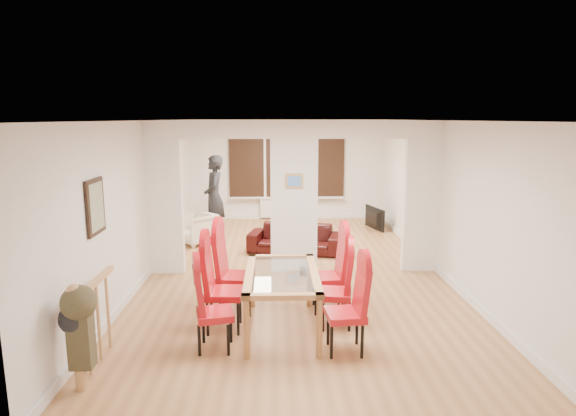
{
  "coord_description": "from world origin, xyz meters",
  "views": [
    {
      "loc": [
        -0.34,
        -8.09,
        2.64
      ],
      "look_at": [
        -0.08,
        0.6,
        1.01
      ],
      "focal_mm": 30.0,
      "sensor_mm": 36.0,
      "label": 1
    }
  ],
  "objects_px": {
    "television": "(371,218)",
    "bowl": "(314,226)",
    "bottle": "(314,221)",
    "dining_chair_la": "(215,308)",
    "dining_chair_lb": "(224,286)",
    "dining_chair_rb": "(335,288)",
    "dining_chair_rc": "(328,272)",
    "armchair": "(196,229)",
    "dining_chair_lc": "(235,271)",
    "coffee_table": "(312,230)",
    "dining_table": "(282,301)",
    "person": "(214,197)",
    "dining_chair_ra": "(345,308)",
    "sofa": "(295,238)"
  },
  "relations": [
    {
      "from": "television",
      "to": "bowl",
      "type": "xyz_separation_m",
      "value": [
        -1.44,
        -0.63,
        -0.03
      ]
    },
    {
      "from": "bottle",
      "to": "dining_chair_la",
      "type": "bearing_deg",
      "value": -106.25
    },
    {
      "from": "dining_chair_lb",
      "to": "bowl",
      "type": "distance_m",
      "value": 5.15
    },
    {
      "from": "dining_chair_rb",
      "to": "bottle",
      "type": "relative_size",
      "value": 4.07
    },
    {
      "from": "dining_chair_la",
      "to": "bottle",
      "type": "bearing_deg",
      "value": 61.28
    },
    {
      "from": "dining_chair_rc",
      "to": "bottle",
      "type": "height_order",
      "value": "dining_chair_rc"
    },
    {
      "from": "armchair",
      "to": "dining_chair_lc",
      "type": "bearing_deg",
      "value": -25.79
    },
    {
      "from": "armchair",
      "to": "bowl",
      "type": "distance_m",
      "value": 2.64
    },
    {
      "from": "dining_chair_rb",
      "to": "bowl",
      "type": "distance_m",
      "value": 4.86
    },
    {
      "from": "dining_chair_lb",
      "to": "dining_chair_lc",
      "type": "xyz_separation_m",
      "value": [
        0.1,
        0.57,
        0.01
      ]
    },
    {
      "from": "dining_chair_lb",
      "to": "coffee_table",
      "type": "xyz_separation_m",
      "value": [
        1.52,
        5.0,
        -0.47
      ]
    },
    {
      "from": "armchair",
      "to": "bowl",
      "type": "xyz_separation_m",
      "value": [
        2.56,
        0.63,
        -0.09
      ]
    },
    {
      "from": "dining_chair_rb",
      "to": "bottle",
      "type": "bearing_deg",
      "value": 98.08
    },
    {
      "from": "dining_table",
      "to": "coffee_table",
      "type": "distance_m",
      "value": 5.09
    },
    {
      "from": "armchair",
      "to": "person",
      "type": "bearing_deg",
      "value": 101.24
    },
    {
      "from": "dining_chair_ra",
      "to": "bottle",
      "type": "height_order",
      "value": "dining_chair_ra"
    },
    {
      "from": "sofa",
      "to": "bottle",
      "type": "distance_m",
      "value": 1.41
    },
    {
      "from": "dining_chair_ra",
      "to": "dining_table",
      "type": "bearing_deg",
      "value": 134.14
    },
    {
      "from": "dining_chair_rc",
      "to": "bottle",
      "type": "distance_m",
      "value": 4.34
    },
    {
      "from": "television",
      "to": "bottle",
      "type": "bearing_deg",
      "value": 97.89
    },
    {
      "from": "coffee_table",
      "to": "bowl",
      "type": "xyz_separation_m",
      "value": [
        0.02,
        -0.1,
        0.13
      ]
    },
    {
      "from": "dining_chair_rb",
      "to": "dining_chair_rc",
      "type": "distance_m",
      "value": 0.53
    },
    {
      "from": "dining_chair_la",
      "to": "dining_chair_lb",
      "type": "bearing_deg",
      "value": 72.23
    },
    {
      "from": "dining_chair_ra",
      "to": "sofa",
      "type": "xyz_separation_m",
      "value": [
        -0.38,
        4.22,
        -0.26
      ]
    },
    {
      "from": "coffee_table",
      "to": "dining_chair_lb",
      "type": "bearing_deg",
      "value": -106.89
    },
    {
      "from": "dining_table",
      "to": "dining_chair_rc",
      "type": "xyz_separation_m",
      "value": [
        0.65,
        0.6,
        0.18
      ]
    },
    {
      "from": "dining_chair_lc",
      "to": "sofa",
      "type": "distance_m",
      "value": 3.18
    },
    {
      "from": "dining_chair_la",
      "to": "dining_chair_rb",
      "type": "relative_size",
      "value": 0.98
    },
    {
      "from": "dining_chair_lb",
      "to": "dining_chair_la",
      "type": "bearing_deg",
      "value": -93.2
    },
    {
      "from": "dining_chair_lb",
      "to": "coffee_table",
      "type": "height_order",
      "value": "dining_chair_lb"
    },
    {
      "from": "dining_chair_la",
      "to": "dining_chair_rc",
      "type": "height_order",
      "value": "dining_chair_rc"
    },
    {
      "from": "dining_table",
      "to": "sofa",
      "type": "height_order",
      "value": "dining_table"
    },
    {
      "from": "dining_chair_lc",
      "to": "sofa",
      "type": "height_order",
      "value": "dining_chair_lc"
    },
    {
      "from": "person",
      "to": "television",
      "type": "xyz_separation_m",
      "value": [
        3.66,
        0.78,
        -0.66
      ]
    },
    {
      "from": "armchair",
      "to": "bottle",
      "type": "xyz_separation_m",
      "value": [
        2.56,
        0.64,
        0.0
      ]
    },
    {
      "from": "dining_chair_lb",
      "to": "dining_chair_ra",
      "type": "distance_m",
      "value": 1.57
    },
    {
      "from": "dining_chair_rc",
      "to": "bowl",
      "type": "bearing_deg",
      "value": 82.63
    },
    {
      "from": "dining_chair_la",
      "to": "person",
      "type": "distance_m",
      "value": 5.33
    },
    {
      "from": "dining_chair_la",
      "to": "dining_chair_lc",
      "type": "xyz_separation_m",
      "value": [
        0.15,
        1.1,
        0.08
      ]
    },
    {
      "from": "sofa",
      "to": "bottle",
      "type": "height_order",
      "value": "sofa"
    },
    {
      "from": "dining_chair_lb",
      "to": "dining_chair_rc",
      "type": "distance_m",
      "value": 1.49
    },
    {
      "from": "dining_chair_lb",
      "to": "person",
      "type": "height_order",
      "value": "person"
    },
    {
      "from": "coffee_table",
      "to": "dining_table",
      "type": "bearing_deg",
      "value": -98.95
    },
    {
      "from": "dining_chair_lb",
      "to": "sofa",
      "type": "relative_size",
      "value": 0.62
    },
    {
      "from": "dining_chair_rb",
      "to": "dining_chair_rc",
      "type": "height_order",
      "value": "dining_chair_rc"
    },
    {
      "from": "dining_chair_ra",
      "to": "bottle",
      "type": "distance_m",
      "value": 5.55
    },
    {
      "from": "coffee_table",
      "to": "dining_chair_rc",
      "type": "bearing_deg",
      "value": -91.85
    },
    {
      "from": "dining_chair_rc",
      "to": "sofa",
      "type": "xyz_separation_m",
      "value": [
        -0.32,
        3.01,
        -0.29
      ]
    },
    {
      "from": "television",
      "to": "coffee_table",
      "type": "relative_size",
      "value": 1.03
    },
    {
      "from": "dining_table",
      "to": "television",
      "type": "height_order",
      "value": "dining_table"
    }
  ]
}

